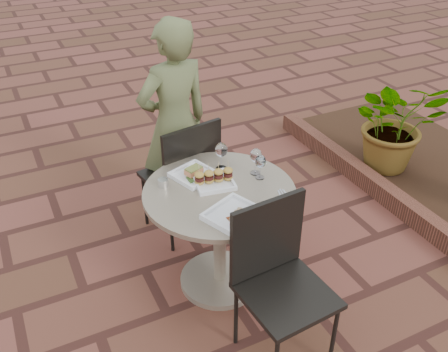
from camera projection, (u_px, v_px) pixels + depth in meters
name	position (u px, v px, depth m)	size (l,w,h in m)	color
ground	(227.00, 290.00, 3.23)	(60.00, 60.00, 0.00)	brown
cafe_table	(220.00, 223.00, 3.04)	(0.90, 0.90, 0.73)	gray
chair_far	(185.00, 171.00, 3.43)	(0.51, 0.51, 0.93)	black
chair_near	(277.00, 270.00, 2.61)	(0.47, 0.47, 0.93)	black
diner	(175.00, 124.00, 3.55)	(0.56, 0.37, 1.53)	#545B32
plate_salmon	(194.00, 174.00, 3.02)	(0.30, 0.30, 0.06)	white
plate_sliders	(214.00, 178.00, 2.95)	(0.26, 0.26, 0.15)	white
plate_tuna	(236.00, 216.00, 2.68)	(0.37, 0.37, 0.03)	white
wine_glass_right	(260.00, 162.00, 2.97)	(0.07, 0.07, 0.16)	white
wine_glass_mid	(221.00, 151.00, 3.05)	(0.08, 0.08, 0.18)	white
wine_glass_far	(256.00, 156.00, 3.00)	(0.07, 0.07, 0.17)	white
steel_ramekin	(163.00, 183.00, 2.94)	(0.06, 0.06, 0.05)	silver
cutlery_set	(285.00, 198.00, 2.84)	(0.08, 0.18, 0.00)	silver
planter_curb	(388.00, 195.00, 4.01)	(0.12, 3.00, 0.15)	brown
potted_plant_a	(396.00, 123.00, 4.20)	(0.76, 0.66, 0.84)	#33662D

